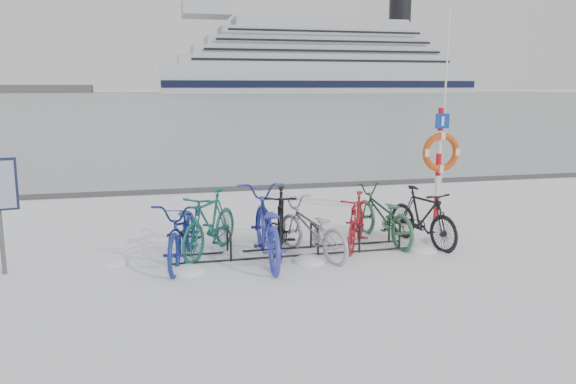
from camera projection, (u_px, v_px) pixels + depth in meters
name	position (u px, v px, depth m)	size (l,w,h in m)	color
ground	(294.00, 253.00, 9.38)	(900.00, 900.00, 0.00)	white
ice_sheet	(164.00, 96.00, 157.74)	(400.00, 298.00, 0.02)	#A0ADB5
quay_edge	(242.00, 188.00, 15.02)	(400.00, 0.25, 0.10)	#3F3F42
bike_rack	(294.00, 242.00, 9.35)	(4.00, 0.48, 0.46)	black
lifebuoy_station	(441.00, 152.00, 11.43)	(0.81, 0.23, 4.21)	red
cruise_ferry	(318.00, 65.00, 231.16)	(128.74, 24.30, 42.30)	silver
bike_0	(183.00, 229.00, 8.81)	(0.71, 2.03, 1.07)	navy
bike_1	(210.00, 221.00, 9.25)	(0.52, 1.83, 1.10)	#16584F
bike_2	(266.00, 223.00, 8.93)	(0.79, 2.26, 1.18)	#303BB0
bike_3	(281.00, 219.00, 9.40)	(0.52, 1.83, 1.10)	black
bike_4	(312.00, 227.00, 9.17)	(0.63, 1.82, 0.96)	#A0A1A8
bike_5	(356.00, 219.00, 9.67)	(0.45, 1.61, 0.97)	maroon
bike_6	(382.00, 213.00, 10.03)	(0.68, 1.96, 1.03)	#2E623F
bike_7	(423.00, 215.00, 9.83)	(0.49, 1.73, 1.04)	black
snow_drifts	(309.00, 255.00, 9.28)	(5.96, 1.56, 0.19)	white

